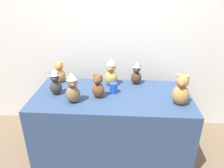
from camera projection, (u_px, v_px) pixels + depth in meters
name	position (u px, v px, depth m)	size (l,w,h in m)	color
ground_plane	(110.00, 165.00, 2.26)	(10.00, 10.00, 0.00)	brown
wall_back	(115.00, 25.00, 2.51)	(7.00, 0.08, 2.60)	silver
display_table	(112.00, 123.00, 2.33)	(1.61, 0.77, 0.71)	navy
teddy_bear_ginger	(60.00, 72.00, 2.43)	(0.13, 0.12, 0.25)	#D17F3D
teddy_bear_charcoal	(55.00, 82.00, 2.14)	(0.14, 0.12, 0.27)	#383533
teddy_bear_cocoa	(136.00, 73.00, 2.37)	(0.12, 0.11, 0.26)	#4C3323
teddy_bear_caramel	(181.00, 91.00, 1.95)	(0.19, 0.18, 0.30)	#B27A42
teddy_bear_honey	(111.00, 73.00, 2.33)	(0.16, 0.15, 0.31)	tan
teddy_bear_mocha	(73.00, 88.00, 1.98)	(0.17, 0.16, 0.30)	#7F6047
teddy_bear_chestnut	(98.00, 87.00, 2.09)	(0.16, 0.15, 0.25)	brown
party_cup_blue	(113.00, 88.00, 2.20)	(0.08, 0.08, 0.11)	blue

